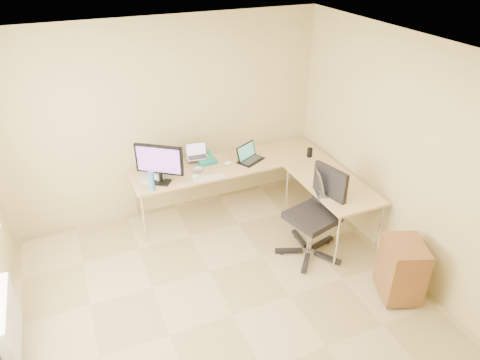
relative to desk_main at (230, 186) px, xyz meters
name	(u,v)px	position (x,y,z in m)	size (l,w,h in m)	color
floor	(233,315)	(-0.72, -1.85, -0.36)	(4.50, 4.50, 0.00)	tan
ceiling	(230,64)	(-0.72, -1.85, 2.24)	(4.50, 4.50, 0.00)	white
wall_back	(166,121)	(-0.72, 0.40, 0.93)	(4.50, 4.50, 0.00)	tan
wall_right	(417,166)	(1.38, -1.85, 0.93)	(4.50, 4.50, 0.00)	tan
desk_main	(230,186)	(0.00, 0.00, 0.00)	(2.65, 0.70, 0.73)	tan
desk_return	(330,207)	(0.98, -1.00, 0.00)	(0.70, 1.30, 0.73)	tan
monitor	(160,164)	(-0.98, -0.16, 0.62)	(0.60, 0.19, 0.52)	black
book_stack	(205,159)	(-0.29, 0.19, 0.39)	(0.24, 0.33, 0.05)	#177F65
laptop_center	(197,152)	(-0.39, 0.20, 0.51)	(0.29, 0.22, 0.19)	#9B9CA9
laptop_black	(251,153)	(0.28, -0.06, 0.48)	(0.35, 0.26, 0.22)	black
keyboard	(210,178)	(-0.40, -0.30, 0.37)	(0.41, 0.11, 0.02)	beige
mouse	(228,163)	(-0.04, -0.04, 0.39)	(0.11, 0.07, 0.04)	white
mug	(195,179)	(-0.59, -0.30, 0.41)	(0.09, 0.09, 0.08)	white
cd_stack	(198,170)	(-0.47, -0.06, 0.38)	(0.14, 0.14, 0.03)	#9D9FBC
water_bottle	(151,181)	(-1.13, -0.30, 0.49)	(0.07, 0.07, 0.25)	teal
papers	(147,179)	(-1.13, -0.01, 0.37)	(0.18, 0.26, 0.01)	silver
white_box	(162,174)	(-0.93, -0.03, 0.41)	(0.23, 0.17, 0.08)	silver
desk_fan	(142,162)	(-1.13, 0.20, 0.52)	(0.24, 0.24, 0.30)	beige
black_cup	(310,152)	(1.07, -0.26, 0.43)	(0.07, 0.07, 0.12)	black
laptop_return	(329,183)	(0.79, -1.16, 0.49)	(0.29, 0.37, 0.25)	#A3A4A9
office_chair	(312,220)	(0.51, -1.30, 0.14)	(0.67, 0.67, 1.12)	black
cabinet	(401,269)	(1.02, -2.28, -0.01)	(0.38, 0.47, 0.65)	brown
radiator	(9,324)	(-2.75, -1.45, -0.02)	(0.09, 0.80, 0.55)	white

